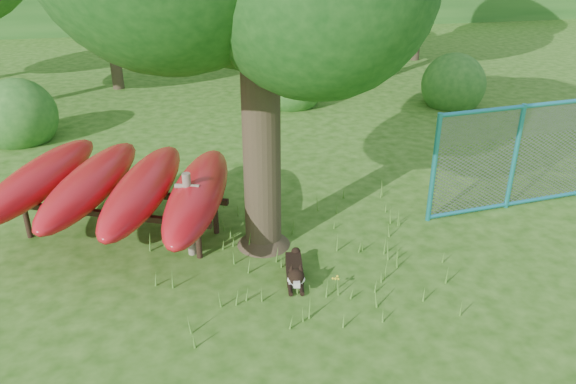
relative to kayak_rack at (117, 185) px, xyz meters
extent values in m
plane|color=#214B0F|center=(2.40, -2.21, -0.91)|extent=(80.00, 80.00, 0.00)
cylinder|color=#31281B|center=(2.24, -0.80, 1.33)|extent=(0.63, 0.63, 4.49)
cone|color=#31281B|center=(2.24, -0.80, -0.69)|extent=(0.95, 0.95, 0.45)
cylinder|color=#31281B|center=(2.77, -0.74, 1.96)|extent=(1.21, 0.70, 0.96)
cylinder|color=#31281B|center=(1.77, -0.67, 2.32)|extent=(1.02, 0.56, 0.92)
cylinder|color=#706254|center=(1.09, -0.84, -0.22)|extent=(0.16, 0.16, 1.38)
cylinder|color=#706254|center=(1.09, -0.84, 0.26)|extent=(0.38, 0.18, 0.07)
cylinder|color=black|center=(-1.52, 0.25, -0.63)|extent=(0.12, 0.12, 0.57)
cylinder|color=black|center=(1.19, -0.99, -0.63)|extent=(0.12, 0.12, 0.57)
cylinder|color=black|center=(-1.19, 0.99, -0.63)|extent=(0.12, 0.12, 0.57)
cylinder|color=black|center=(1.52, -0.25, -0.63)|extent=(0.12, 0.12, 0.57)
cube|color=black|center=(-0.17, -0.37, -0.32)|extent=(3.17, 1.51, 0.09)
cube|color=black|center=(0.17, 0.37, -0.32)|extent=(3.17, 1.51, 0.09)
ellipsoid|color=red|center=(-1.25, 0.57, 0.00)|extent=(1.96, 3.50, 0.55)
ellipsoid|color=red|center=(-0.42, 0.19, 0.00)|extent=(1.86, 3.52, 0.55)
ellipsoid|color=red|center=(0.42, -0.19, 0.00)|extent=(1.75, 3.53, 0.55)
ellipsoid|color=red|center=(1.25, -0.57, 0.00)|extent=(1.64, 3.53, 0.55)
cube|color=black|center=(2.52, -1.79, -0.80)|extent=(0.33, 0.66, 0.22)
cube|color=silver|center=(2.48, -2.06, -0.81)|extent=(0.22, 0.16, 0.20)
sphere|color=black|center=(2.45, -2.22, -0.64)|extent=(0.23, 0.23, 0.23)
cube|color=silver|center=(2.43, -2.32, -0.68)|extent=(0.11, 0.14, 0.08)
sphere|color=silver|center=(2.38, -2.22, -0.68)|extent=(0.11, 0.11, 0.11)
sphere|color=silver|center=(2.52, -2.25, -0.68)|extent=(0.11, 0.11, 0.11)
cone|color=black|center=(2.39, -2.17, -0.52)|extent=(0.11, 0.12, 0.11)
cone|color=black|center=(2.52, -2.19, -0.52)|extent=(0.09, 0.10, 0.11)
cylinder|color=black|center=(2.37, -2.18, -0.87)|extent=(0.11, 0.28, 0.06)
cylinder|color=black|center=(2.53, -2.20, -0.87)|extent=(0.11, 0.28, 0.06)
sphere|color=black|center=(2.62, -1.46, -0.71)|extent=(0.14, 0.14, 0.14)
torus|color=blue|center=(2.46, -2.14, -0.70)|extent=(0.23, 0.10, 0.23)
cylinder|color=teal|center=(5.21, -0.59, 0.07)|extent=(0.10, 0.10, 1.96)
cylinder|color=teal|center=(6.83, -0.43, 0.07)|extent=(0.10, 0.10, 1.96)
cylinder|color=teal|center=(6.83, -0.43, 1.00)|extent=(3.26, 0.41, 0.08)
cylinder|color=teal|center=(6.83, -0.43, -0.86)|extent=(3.26, 0.41, 0.08)
plane|color=gray|center=(6.83, -0.43, 0.07)|extent=(3.25, 0.33, 3.27)
cylinder|color=#4F852B|center=(3.01, -2.27, -0.81)|extent=(0.02, 0.02, 0.20)
sphere|color=yellow|center=(3.01, -2.27, -0.71)|extent=(0.04, 0.04, 0.04)
sphere|color=yellow|center=(3.04, -2.24, -0.70)|extent=(0.04, 0.04, 0.04)
sphere|color=yellow|center=(2.97, -2.25, -0.72)|extent=(0.04, 0.04, 0.04)
sphere|color=yellow|center=(3.04, -2.29, -0.71)|extent=(0.04, 0.04, 0.04)
sphere|color=yellow|center=(3.00, -2.30, -0.70)|extent=(0.04, 0.04, 0.04)
cylinder|color=#31281B|center=(-0.60, 9.79, 1.71)|extent=(0.36, 0.36, 5.25)
cylinder|color=#31281B|center=(3.90, 10.79, 1.01)|extent=(0.36, 0.36, 3.85)
cylinder|color=#31281B|center=(7.40, 8.79, 1.47)|extent=(0.36, 0.36, 4.76)
sphere|color=#245C1D|center=(-2.60, 5.29, -0.91)|extent=(1.80, 1.80, 1.80)
sphere|color=#245C1D|center=(8.90, 5.79, -0.91)|extent=(1.80, 1.80, 1.80)
sphere|color=#245C1D|center=(4.40, 6.79, -0.91)|extent=(1.80, 1.80, 1.80)
camera|label=1|loc=(0.95, -8.59, 3.76)|focal=35.00mm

